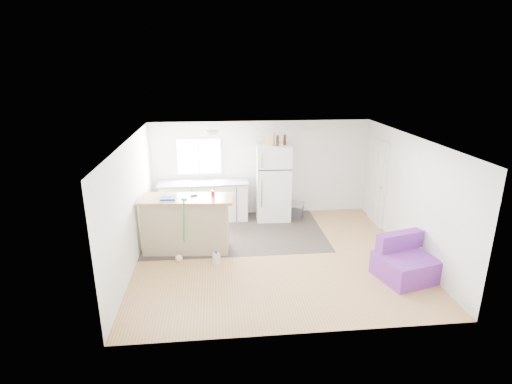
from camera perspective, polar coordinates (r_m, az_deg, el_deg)
The scene contains 19 objects.
room at distance 7.81m, azimuth 2.75°, elevation -1.16°, with size 5.51×5.01×2.41m.
vinyl_zone at distance 9.34m, azimuth -2.91°, elevation -5.76°, with size 4.05×2.50×0.00m, color #332D26.
window at distance 10.04m, azimuth -8.15°, elevation 5.08°, with size 1.18×0.06×0.98m.
interior_door at distance 10.02m, azimuth 17.00°, elevation 1.29°, with size 0.11×0.92×2.10m.
ceiling_fixture at distance 8.61m, azimuth -6.33°, elevation 8.52°, with size 0.30×0.30×0.07m, color white.
kitchen_cabinets at distance 10.01m, azimuth -7.45°, elevation -1.20°, with size 2.20×0.73×1.27m.
peninsula at distance 8.39m, azimuth -9.94°, elevation -4.51°, with size 1.95×0.89×1.16m.
refrigerator at distance 9.90m, azimuth 2.45°, elevation 1.39°, with size 0.86×0.81×1.87m.
cooler at distance 10.18m, azimuth 5.30°, elevation -2.58°, with size 0.61×0.52×0.39m.
purple_seat at distance 7.87m, azimuth 20.44°, elevation -9.48°, with size 1.12×1.09×0.76m.
cleaner_jug at distance 7.92m, azimuth -5.68°, elevation -9.45°, with size 0.15×0.13×0.28m.
mop at distance 8.12m, azimuth -10.76°, elevation -8.11°, with size 0.26×0.36×1.31m.
red_cup at distance 8.18m, azimuth -6.17°, elevation -0.19°, with size 0.08×0.08×0.12m, color red.
blue_tray at distance 8.15m, azimuth -12.43°, elevation -0.89°, with size 0.30×0.22×0.04m, color blue.
tool_a at distance 8.25m, azimuth -8.89°, elevation -0.48°, with size 0.14×0.05×0.03m, color black.
tool_b at distance 8.06m, azimuth -10.24°, elevation -1.01°, with size 0.10×0.04×0.03m, color black.
cardboard_box at distance 9.61m, azimuth 2.01°, elevation 7.55°, with size 0.20×0.10×0.30m, color tan.
bottle_left at distance 9.58m, azimuth 3.09°, elevation 7.35°, with size 0.07×0.07×0.25m, color #38210A.
bottle_right at distance 9.69m, azimuth 4.13°, elevation 7.45°, with size 0.07×0.07×0.25m, color #38210A.
Camera 1 is at (-1.11, -7.30, 3.75)m, focal length 28.00 mm.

